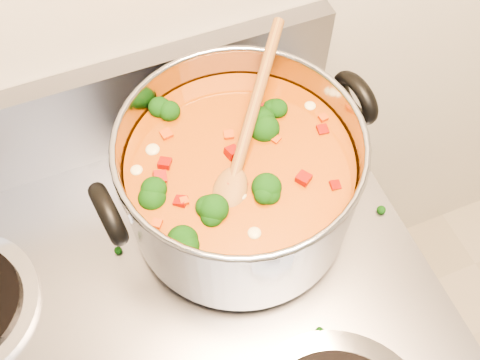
% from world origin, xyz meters
% --- Properties ---
extents(stockpot, '(0.35, 0.29, 0.17)m').
position_xyz_m(stockpot, '(0.13, 1.31, 1.01)').
color(stockpot, '#9C9CA3').
rests_on(stockpot, electric_range).
extents(wooden_spoon, '(0.18, 0.23, 0.08)m').
position_xyz_m(wooden_spoon, '(0.14, 1.32, 1.07)').
color(wooden_spoon, olive).
rests_on(wooden_spoon, stockpot).
extents(cooktop_crumbs, '(0.31, 0.35, 0.01)m').
position_xyz_m(cooktop_crumbs, '(0.09, 1.28, 0.92)').
color(cooktop_crumbs, black).
rests_on(cooktop_crumbs, electric_range).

